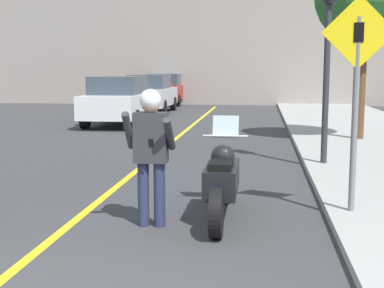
{
  "coord_description": "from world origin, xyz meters",
  "views": [
    {
      "loc": [
        1.73,
        -3.59,
        1.92
      ],
      "look_at": [
        0.83,
        3.35,
        0.94
      ],
      "focal_mm": 50.0,
      "sensor_mm": 36.0,
      "label": 1
    }
  ],
  "objects_px": {
    "parked_car_white": "(120,100)",
    "parked_car_red": "(166,89)",
    "person_biker": "(151,144)",
    "traffic_light": "(328,25)",
    "motorcycle": "(222,180)",
    "crossing_sign": "(356,84)",
    "parked_car_silver": "(150,93)"
  },
  "relations": [
    {
      "from": "motorcycle",
      "to": "person_biker",
      "type": "height_order",
      "value": "person_biker"
    },
    {
      "from": "crossing_sign",
      "to": "parked_car_red",
      "type": "bearing_deg",
      "value": 106.03
    },
    {
      "from": "motorcycle",
      "to": "crossing_sign",
      "type": "xyz_separation_m",
      "value": [
        1.66,
        0.14,
        1.25
      ]
    },
    {
      "from": "traffic_light",
      "to": "parked_car_silver",
      "type": "relative_size",
      "value": 0.9
    },
    {
      "from": "motorcycle",
      "to": "crossing_sign",
      "type": "relative_size",
      "value": 0.84
    },
    {
      "from": "parked_car_red",
      "to": "parked_car_silver",
      "type": "bearing_deg",
      "value": -87.64
    },
    {
      "from": "motorcycle",
      "to": "person_biker",
      "type": "xyz_separation_m",
      "value": [
        -0.83,
        -0.49,
        0.53
      ]
    },
    {
      "from": "parked_car_silver",
      "to": "parked_car_red",
      "type": "distance_m",
      "value": 5.43
    },
    {
      "from": "traffic_light",
      "to": "crossing_sign",
      "type": "bearing_deg",
      "value": -90.88
    },
    {
      "from": "parked_car_white",
      "to": "parked_car_red",
      "type": "bearing_deg",
      "value": 91.56
    },
    {
      "from": "person_biker",
      "to": "motorcycle",
      "type": "bearing_deg",
      "value": 30.4
    },
    {
      "from": "parked_car_red",
      "to": "traffic_light",
      "type": "bearing_deg",
      "value": -70.89
    },
    {
      "from": "traffic_light",
      "to": "parked_car_white",
      "type": "bearing_deg",
      "value": 129.05
    },
    {
      "from": "parked_car_red",
      "to": "crossing_sign",
      "type": "bearing_deg",
      "value": -73.97
    },
    {
      "from": "person_biker",
      "to": "parked_car_white",
      "type": "relative_size",
      "value": 0.4
    },
    {
      "from": "person_biker",
      "to": "parked_car_red",
      "type": "bearing_deg",
      "value": 99.6
    },
    {
      "from": "parked_car_white",
      "to": "parked_car_red",
      "type": "distance_m",
      "value": 10.89
    },
    {
      "from": "motorcycle",
      "to": "traffic_light",
      "type": "distance_m",
      "value": 4.68
    },
    {
      "from": "traffic_light",
      "to": "parked_car_white",
      "type": "relative_size",
      "value": 0.9
    },
    {
      "from": "person_biker",
      "to": "parked_car_white",
      "type": "bearing_deg",
      "value": 106.76
    },
    {
      "from": "crossing_sign",
      "to": "parked_car_red",
      "type": "relative_size",
      "value": 0.64
    },
    {
      "from": "parked_car_white",
      "to": "parked_car_silver",
      "type": "bearing_deg",
      "value": 90.77
    },
    {
      "from": "parked_car_silver",
      "to": "parked_car_red",
      "type": "relative_size",
      "value": 1.0
    },
    {
      "from": "motorcycle",
      "to": "traffic_light",
      "type": "relative_size",
      "value": 0.6
    },
    {
      "from": "parked_car_white",
      "to": "crossing_sign",
      "type": "bearing_deg",
      "value": -61.49
    },
    {
      "from": "crossing_sign",
      "to": "parked_car_silver",
      "type": "relative_size",
      "value": 0.64
    },
    {
      "from": "person_biker",
      "to": "parked_car_white",
      "type": "distance_m",
      "value": 12.22
    },
    {
      "from": "traffic_light",
      "to": "parked_car_red",
      "type": "relative_size",
      "value": 0.9
    },
    {
      "from": "parked_car_red",
      "to": "motorcycle",
      "type": "bearing_deg",
      "value": -78.11
    },
    {
      "from": "parked_car_white",
      "to": "parked_car_silver",
      "type": "height_order",
      "value": "same"
    },
    {
      "from": "motorcycle",
      "to": "parked_car_red",
      "type": "height_order",
      "value": "parked_car_red"
    },
    {
      "from": "traffic_light",
      "to": "parked_car_white",
      "type": "xyz_separation_m",
      "value": [
        -6.07,
        7.48,
        -1.88
      ]
    }
  ]
}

